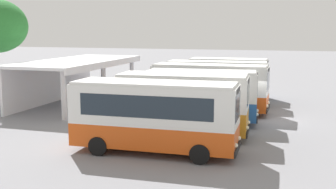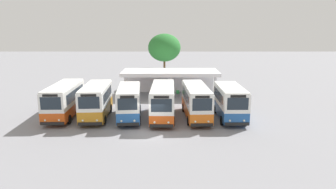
{
  "view_description": "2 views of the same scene",
  "coord_description": "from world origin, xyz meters",
  "px_view_note": "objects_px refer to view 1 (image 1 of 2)",
  "views": [
    {
      "loc": [
        -27.19,
        -1.4,
        5.79
      ],
      "look_at": [
        -2.01,
        6.35,
        1.67
      ],
      "focal_mm": 44.97,
      "sensor_mm": 36.0,
      "label": 1
    },
    {
      "loc": [
        1.6,
        -25.1,
        9.12
      ],
      "look_at": [
        1.73,
        6.52,
        1.99
      ],
      "focal_mm": 32.04,
      "sensor_mm": 36.0,
      "label": 2
    }
  ],
  "objects_px": {
    "parked_car_flank": "(222,69)",
    "waiting_chair_end_by_column": "(88,98)",
    "waiting_chair_second_from_end": "(92,96)",
    "waiting_chair_middle_seat": "(95,95)",
    "city_bus_middle_cream": "(202,94)",
    "city_bus_far_end_green": "(228,76)",
    "city_bus_fifth_blue": "(217,81)",
    "city_bus_fourth_amber": "(210,86)",
    "city_bus_nearest_orange": "(155,114)",
    "city_bus_second_in_row": "(182,102)"
  },
  "relations": [
    {
      "from": "parked_car_flank",
      "to": "waiting_chair_end_by_column",
      "type": "distance_m",
      "value": 23.91
    },
    {
      "from": "waiting_chair_second_from_end",
      "to": "waiting_chair_middle_seat",
      "type": "distance_m",
      "value": 0.66
    },
    {
      "from": "city_bus_middle_cream",
      "to": "city_bus_far_end_green",
      "type": "relative_size",
      "value": 1.05
    },
    {
      "from": "city_bus_fifth_blue",
      "to": "parked_car_flank",
      "type": "bearing_deg",
      "value": 8.61
    },
    {
      "from": "city_bus_far_end_green",
      "to": "parked_car_flank",
      "type": "relative_size",
      "value": 1.56
    },
    {
      "from": "waiting_chair_second_from_end",
      "to": "city_bus_middle_cream",
      "type": "bearing_deg",
      "value": -115.03
    },
    {
      "from": "city_bus_fourth_amber",
      "to": "city_bus_far_end_green",
      "type": "relative_size",
      "value": 1.22
    },
    {
      "from": "city_bus_nearest_orange",
      "to": "waiting_chair_second_from_end",
      "type": "bearing_deg",
      "value": 38.66
    },
    {
      "from": "waiting_chair_middle_seat",
      "to": "city_bus_nearest_orange",
      "type": "bearing_deg",
      "value": -142.49
    },
    {
      "from": "city_bus_second_in_row",
      "to": "waiting_chair_second_from_end",
      "type": "xyz_separation_m",
      "value": [
        7.96,
        9.5,
        -1.36
      ]
    },
    {
      "from": "city_bus_middle_cream",
      "to": "city_bus_nearest_orange",
      "type": "bearing_deg",
      "value": 173.92
    },
    {
      "from": "waiting_chair_end_by_column",
      "to": "waiting_chair_middle_seat",
      "type": "relative_size",
      "value": 1.0
    },
    {
      "from": "parked_car_flank",
      "to": "waiting_chair_end_by_column",
      "type": "height_order",
      "value": "parked_car_flank"
    },
    {
      "from": "city_bus_fourth_amber",
      "to": "city_bus_fifth_blue",
      "type": "distance_m",
      "value": 3.39
    },
    {
      "from": "city_bus_nearest_orange",
      "to": "city_bus_fourth_amber",
      "type": "xyz_separation_m",
      "value": [
        10.15,
        -0.54,
        -0.0
      ]
    },
    {
      "from": "city_bus_fifth_blue",
      "to": "city_bus_far_end_green",
      "type": "height_order",
      "value": "city_bus_fifth_blue"
    },
    {
      "from": "city_bus_second_in_row",
      "to": "city_bus_nearest_orange",
      "type": "bearing_deg",
      "value": 172.83
    },
    {
      "from": "city_bus_nearest_orange",
      "to": "waiting_chair_middle_seat",
      "type": "height_order",
      "value": "city_bus_nearest_orange"
    },
    {
      "from": "city_bus_nearest_orange",
      "to": "city_bus_fifth_blue",
      "type": "height_order",
      "value": "city_bus_nearest_orange"
    },
    {
      "from": "waiting_chair_end_by_column",
      "to": "city_bus_far_end_green",
      "type": "bearing_deg",
      "value": -57.68
    },
    {
      "from": "city_bus_middle_cream",
      "to": "waiting_chair_middle_seat",
      "type": "distance_m",
      "value": 11.29
    },
    {
      "from": "city_bus_fifth_blue",
      "to": "parked_car_flank",
      "type": "distance_m",
      "value": 20.43
    },
    {
      "from": "city_bus_nearest_orange",
      "to": "parked_car_flank",
      "type": "distance_m",
      "value": 33.83
    },
    {
      "from": "city_bus_fifth_blue",
      "to": "waiting_chair_middle_seat",
      "type": "bearing_deg",
      "value": 99.14
    },
    {
      "from": "city_bus_nearest_orange",
      "to": "waiting_chair_end_by_column",
      "type": "distance_m",
      "value": 14.11
    },
    {
      "from": "city_bus_middle_cream",
      "to": "city_bus_far_end_green",
      "type": "height_order",
      "value": "city_bus_far_end_green"
    },
    {
      "from": "city_bus_second_in_row",
      "to": "city_bus_middle_cream",
      "type": "bearing_deg",
      "value": -4.98
    },
    {
      "from": "city_bus_fifth_blue",
      "to": "waiting_chair_middle_seat",
      "type": "height_order",
      "value": "city_bus_fifth_blue"
    },
    {
      "from": "city_bus_fourth_amber",
      "to": "waiting_chair_second_from_end",
      "type": "xyz_separation_m",
      "value": [
        1.19,
        9.61,
        -1.34
      ]
    },
    {
      "from": "parked_car_flank",
      "to": "waiting_chair_second_from_end",
      "type": "xyz_separation_m",
      "value": [
        -22.37,
        6.42,
        -0.3
      ]
    },
    {
      "from": "city_bus_far_end_green",
      "to": "city_bus_fourth_amber",
      "type": "bearing_deg",
      "value": 178.28
    },
    {
      "from": "city_bus_middle_cream",
      "to": "waiting_chair_second_from_end",
      "type": "bearing_deg",
      "value": 64.97
    },
    {
      "from": "city_bus_second_in_row",
      "to": "parked_car_flank",
      "type": "height_order",
      "value": "city_bus_second_in_row"
    },
    {
      "from": "city_bus_middle_cream",
      "to": "waiting_chair_second_from_end",
      "type": "height_order",
      "value": "city_bus_middle_cream"
    },
    {
      "from": "city_bus_nearest_orange",
      "to": "waiting_chair_second_from_end",
      "type": "height_order",
      "value": "city_bus_nearest_orange"
    },
    {
      "from": "city_bus_far_end_green",
      "to": "waiting_chair_end_by_column",
      "type": "relative_size",
      "value": 7.67
    },
    {
      "from": "city_bus_far_end_green",
      "to": "parked_car_flank",
      "type": "distance_m",
      "value": 17.16
    },
    {
      "from": "parked_car_flank",
      "to": "waiting_chair_end_by_column",
      "type": "relative_size",
      "value": 4.93
    },
    {
      "from": "city_bus_fifth_blue",
      "to": "waiting_chair_second_from_end",
      "type": "height_order",
      "value": "city_bus_fifth_blue"
    },
    {
      "from": "city_bus_far_end_green",
      "to": "waiting_chair_second_from_end",
      "type": "height_order",
      "value": "city_bus_far_end_green"
    },
    {
      "from": "city_bus_nearest_orange",
      "to": "city_bus_far_end_green",
      "type": "height_order",
      "value": "city_bus_nearest_orange"
    },
    {
      "from": "city_bus_middle_cream",
      "to": "city_bus_far_end_green",
      "type": "distance_m",
      "value": 10.15
    },
    {
      "from": "city_bus_middle_cream",
      "to": "city_bus_far_end_green",
      "type": "bearing_deg",
      "value": -0.1
    },
    {
      "from": "city_bus_fourth_amber",
      "to": "parked_car_flank",
      "type": "height_order",
      "value": "city_bus_fourth_amber"
    },
    {
      "from": "waiting_chair_middle_seat",
      "to": "city_bus_middle_cream",
      "type": "bearing_deg",
      "value": -117.75
    },
    {
      "from": "city_bus_middle_cream",
      "to": "parked_car_flank",
      "type": "xyz_separation_m",
      "value": [
        26.94,
        3.37,
        -0.99
      ]
    },
    {
      "from": "parked_car_flank",
      "to": "waiting_chair_middle_seat",
      "type": "xyz_separation_m",
      "value": [
        -21.72,
        6.55,
        -0.3
      ]
    },
    {
      "from": "city_bus_nearest_orange",
      "to": "city_bus_far_end_green",
      "type": "xyz_separation_m",
      "value": [
        16.92,
        -0.74,
        -0.03
      ]
    },
    {
      "from": "city_bus_fourth_amber",
      "to": "waiting_chair_middle_seat",
      "type": "height_order",
      "value": "city_bus_fourth_amber"
    },
    {
      "from": "city_bus_nearest_orange",
      "to": "city_bus_middle_cream",
      "type": "relative_size",
      "value": 1.13
    }
  ]
}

